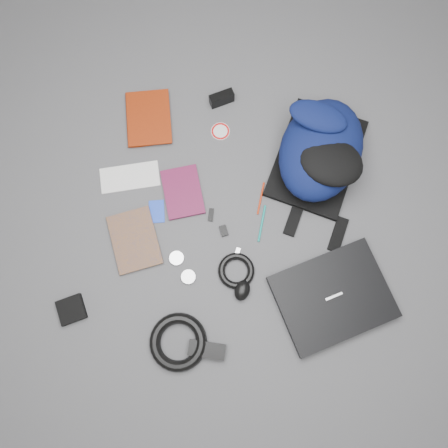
{
  "coord_description": "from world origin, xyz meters",
  "views": [
    {
      "loc": [
        0.02,
        -0.39,
        1.68
      ],
      "look_at": [
        0.0,
        0.0,
        0.02
      ],
      "focal_mm": 35.0,
      "sensor_mm": 36.0,
      "label": 1
    }
  ],
  "objects_px": {
    "dvd_case": "(183,192)",
    "mouse": "(242,290)",
    "textbook_red": "(127,120)",
    "compact_camera": "(222,98)",
    "pouch": "(71,310)",
    "comic_book": "(113,246)",
    "power_brick": "(207,350)",
    "laptop": "(333,297)",
    "backpack": "(321,150)"
  },
  "relations": [
    {
      "from": "dvd_case",
      "to": "pouch",
      "type": "height_order",
      "value": "pouch"
    },
    {
      "from": "backpack",
      "to": "pouch",
      "type": "distance_m",
      "value": 1.13
    },
    {
      "from": "laptop",
      "to": "power_brick",
      "type": "relative_size",
      "value": 3.03
    },
    {
      "from": "textbook_red",
      "to": "power_brick",
      "type": "xyz_separation_m",
      "value": [
        0.39,
        -0.9,
        0.0
      ]
    },
    {
      "from": "pouch",
      "to": "backpack",
      "type": "bearing_deg",
      "value": 35.32
    },
    {
      "from": "textbook_red",
      "to": "laptop",
      "type": "bearing_deg",
      "value": -47.29
    },
    {
      "from": "laptop",
      "to": "compact_camera",
      "type": "xyz_separation_m",
      "value": [
        -0.46,
        0.8,
        0.01
      ]
    },
    {
      "from": "textbook_red",
      "to": "comic_book",
      "type": "xyz_separation_m",
      "value": [
        -0.0,
        -0.53,
        -0.0
      ]
    },
    {
      "from": "comic_book",
      "to": "dvd_case",
      "type": "height_order",
      "value": "comic_book"
    },
    {
      "from": "laptop",
      "to": "compact_camera",
      "type": "bearing_deg",
      "value": 95.25
    },
    {
      "from": "mouse",
      "to": "pouch",
      "type": "xyz_separation_m",
      "value": [
        -0.64,
        -0.1,
        -0.01
      ]
    },
    {
      "from": "mouse",
      "to": "pouch",
      "type": "height_order",
      "value": "mouse"
    },
    {
      "from": "compact_camera",
      "to": "backpack",
      "type": "bearing_deg",
      "value": -55.39
    },
    {
      "from": "dvd_case",
      "to": "compact_camera",
      "type": "distance_m",
      "value": 0.43
    },
    {
      "from": "dvd_case",
      "to": "mouse",
      "type": "relative_size",
      "value": 2.6
    },
    {
      "from": "textbook_red",
      "to": "pouch",
      "type": "height_order",
      "value": "textbook_red"
    },
    {
      "from": "dvd_case",
      "to": "mouse",
      "type": "bearing_deg",
      "value": -70.86
    },
    {
      "from": "backpack",
      "to": "textbook_red",
      "type": "relative_size",
      "value": 1.98
    },
    {
      "from": "mouse",
      "to": "power_brick",
      "type": "bearing_deg",
      "value": -102.33
    },
    {
      "from": "power_brick",
      "to": "dvd_case",
      "type": "bearing_deg",
      "value": 108.22
    },
    {
      "from": "mouse",
      "to": "backpack",
      "type": "bearing_deg",
      "value": 79.17
    },
    {
      "from": "textbook_red",
      "to": "dvd_case",
      "type": "height_order",
      "value": "textbook_red"
    },
    {
      "from": "compact_camera",
      "to": "pouch",
      "type": "height_order",
      "value": "compact_camera"
    },
    {
      "from": "compact_camera",
      "to": "mouse",
      "type": "relative_size",
      "value": 1.27
    },
    {
      "from": "dvd_case",
      "to": "textbook_red",
      "type": "bearing_deg",
      "value": 115.97
    },
    {
      "from": "power_brick",
      "to": "mouse",
      "type": "bearing_deg",
      "value": 67.29
    },
    {
      "from": "mouse",
      "to": "power_brick",
      "type": "relative_size",
      "value": 0.59
    },
    {
      "from": "mouse",
      "to": "power_brick",
      "type": "distance_m",
      "value": 0.25
    },
    {
      "from": "comic_book",
      "to": "mouse",
      "type": "distance_m",
      "value": 0.53
    },
    {
      "from": "comic_book",
      "to": "mouse",
      "type": "xyz_separation_m",
      "value": [
        0.51,
        -0.15,
        0.01
      ]
    },
    {
      "from": "laptop",
      "to": "comic_book",
      "type": "distance_m",
      "value": 0.86
    },
    {
      "from": "textbook_red",
      "to": "compact_camera",
      "type": "height_order",
      "value": "compact_camera"
    },
    {
      "from": "backpack",
      "to": "pouch",
      "type": "xyz_separation_m",
      "value": [
        -0.92,
        -0.65,
        -0.09
      ]
    },
    {
      "from": "dvd_case",
      "to": "pouch",
      "type": "relative_size",
      "value": 2.16
    },
    {
      "from": "laptop",
      "to": "dvd_case",
      "type": "relative_size",
      "value": 1.97
    },
    {
      "from": "compact_camera",
      "to": "textbook_red",
      "type": "bearing_deg",
      "value": 171.63
    },
    {
      "from": "compact_camera",
      "to": "comic_book",
      "type": "bearing_deg",
      "value": -145.58
    },
    {
      "from": "dvd_case",
      "to": "compact_camera",
      "type": "relative_size",
      "value": 2.04
    },
    {
      "from": "compact_camera",
      "to": "laptop",
      "type": "bearing_deg",
      "value": -84.34
    },
    {
      "from": "mouse",
      "to": "laptop",
      "type": "bearing_deg",
      "value": 15.08
    },
    {
      "from": "compact_camera",
      "to": "power_brick",
      "type": "relative_size",
      "value": 0.76
    },
    {
      "from": "laptop",
      "to": "power_brick",
      "type": "height_order",
      "value": "laptop"
    },
    {
      "from": "laptop",
      "to": "compact_camera",
      "type": "height_order",
      "value": "compact_camera"
    },
    {
      "from": "dvd_case",
      "to": "pouch",
      "type": "xyz_separation_m",
      "value": [
        -0.38,
        -0.48,
        0.0
      ]
    },
    {
      "from": "laptop",
      "to": "pouch",
      "type": "xyz_separation_m",
      "value": [
        -0.98,
        -0.09,
        -0.01
      ]
    },
    {
      "from": "textbook_red",
      "to": "compact_camera",
      "type": "distance_m",
      "value": 0.41
    },
    {
      "from": "comic_book",
      "to": "textbook_red",
      "type": "bearing_deg",
      "value": 70.77
    },
    {
      "from": "dvd_case",
      "to": "laptop",
      "type": "bearing_deg",
      "value": -47.61
    },
    {
      "from": "compact_camera",
      "to": "power_brick",
      "type": "bearing_deg",
      "value": -114.48
    },
    {
      "from": "textbook_red",
      "to": "comic_book",
      "type": "bearing_deg",
      "value": -98.49
    }
  ]
}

